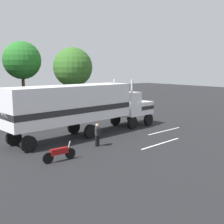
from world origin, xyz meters
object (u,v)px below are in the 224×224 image
Objects in this scene: semi_truck at (83,105)px; parked_bus at (22,100)px; tree_center at (22,60)px; person_bystander at (97,134)px; motorcycle at (60,153)px; tree_right at (73,67)px.

parked_bus is (-1.57, 10.19, -0.46)m from semi_truck.
parked_bus is 1.22× the size of tree_center.
person_bystander is at bearing -102.98° from semi_truck.
semi_truck is 20.35m from tree_center.
motorcycle is at bearing -100.35° from parked_bus.
person_bystander is at bearing -86.63° from parked_bus.
semi_truck reaches higher than person_bystander.
tree_center is (6.10, 24.51, 6.11)m from motorcycle.
motorcycle is at bearing -120.27° from tree_right.
tree_right is (7.87, 18.20, 4.74)m from person_bystander.
person_bystander is 0.77× the size of motorcycle.
person_bystander is 3.77m from motorcycle.
tree_right reaches higher than person_bystander.
person_bystander is 13.62m from parked_bus.
semi_truck is 3.81m from person_bystander.
parked_bus is 5.35× the size of motorcycle.
tree_center is at bearing 83.64° from person_bystander.
parked_bus is 11.20m from tree_center.
tree_center reaches higher than person_bystander.
parked_bus is 1.35× the size of tree_right.
tree_right is (8.67, 4.66, 3.57)m from parked_bus.
semi_truck reaches higher than parked_bus.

